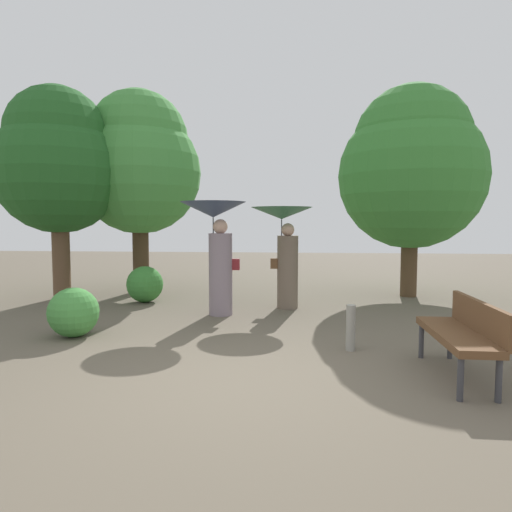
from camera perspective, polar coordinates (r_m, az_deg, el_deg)
name	(u,v)px	position (r m, az deg, el deg)	size (l,w,h in m)	color
ground_plane	(222,382)	(4.85, -4.31, -15.74)	(40.00, 40.00, 0.00)	brown
person_left	(216,236)	(7.98, -5.08, 2.57)	(1.17, 1.17, 2.03)	gray
person_right	(284,238)	(8.60, 3.62, 2.37)	(1.18, 1.18, 1.95)	#6B5B4C
park_bench	(464,330)	(5.31, 24.99, -8.61)	(0.50, 1.50, 0.83)	#38383D
tree_near_left	(58,160)	(10.58, -23.96, 11.09)	(2.64, 2.64, 4.54)	brown
tree_near_right	(411,166)	(10.61, 19.24, 10.82)	(3.19, 3.19, 4.67)	#4C3823
tree_mid_left	(139,162)	(11.04, -14.71, 11.51)	(2.88, 2.88, 4.74)	#42301E
bush_path_left	(145,284)	(9.57, -14.01, -3.52)	(0.75, 0.75, 0.75)	#387F33
bush_path_right	(73,312)	(7.04, -22.28, -6.67)	(0.72, 0.72, 0.72)	#428C3D
path_marker_post	(351,328)	(5.98, 12.00, -8.95)	(0.12, 0.12, 0.60)	gray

